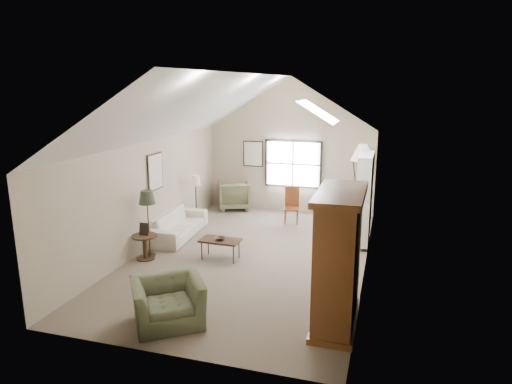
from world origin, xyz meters
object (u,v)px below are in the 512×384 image
(sofa, at_px, (177,224))
(side_table, at_px, (145,247))
(armoire, at_px, (338,259))
(side_chair, at_px, (292,205))
(armchair_near, at_px, (168,302))
(armchair_far, at_px, (234,195))
(coffee_table, at_px, (220,249))

(sofa, bearing_deg, side_table, 176.71)
(armoire, bearing_deg, sofa, 143.93)
(side_table, relative_size, side_chair, 0.55)
(armoire, height_order, side_chair, armoire)
(sofa, relative_size, side_table, 3.99)
(armchair_near, distance_m, armchair_far, 6.98)
(armchair_near, height_order, side_chair, side_chair)
(armchair_far, bearing_deg, sofa, 57.64)
(armoire, distance_m, armchair_far, 7.25)
(side_table, bearing_deg, sofa, 90.00)
(armchair_near, xyz_separation_m, coffee_table, (-0.17, 2.83, -0.13))
(coffee_table, distance_m, side_chair, 3.23)
(coffee_table, relative_size, side_chair, 0.87)
(armchair_near, distance_m, coffee_table, 2.84)
(side_chair, bearing_deg, sofa, -151.04)
(armchair_far, distance_m, side_table, 4.54)
(sofa, relative_size, armchair_near, 1.99)
(sofa, height_order, armchair_far, armchair_far)
(armchair_far, bearing_deg, armoire, 100.02)
(armchair_far, bearing_deg, coffee_table, 82.70)
(armoire, relative_size, coffee_table, 2.49)
(armchair_near, bearing_deg, sofa, 78.47)
(armoire, relative_size, side_table, 3.98)
(side_table, bearing_deg, side_chair, 54.43)
(sofa, xyz_separation_m, side_table, (0.00, -1.60, -0.05))
(coffee_table, bearing_deg, side_chair, 73.03)
(side_chair, bearing_deg, armchair_near, -105.95)
(armoire, bearing_deg, coffee_table, 143.43)
(armoire, xyz_separation_m, side_chair, (-1.84, 5.14, -0.59))
(armoire, height_order, side_table, armoire)
(armoire, bearing_deg, side_chair, 109.74)
(sofa, bearing_deg, armchair_far, -13.31)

